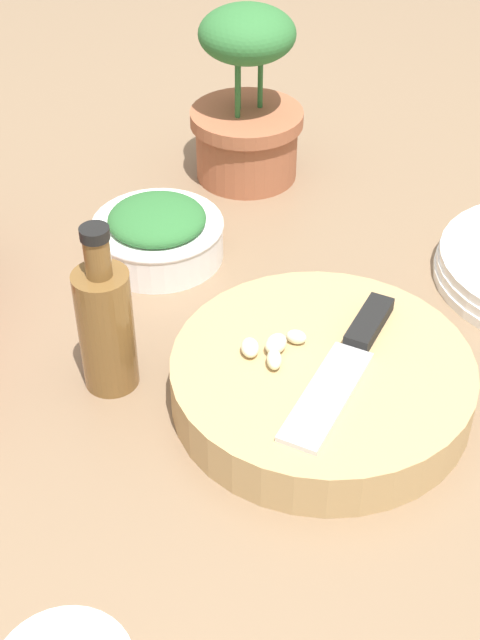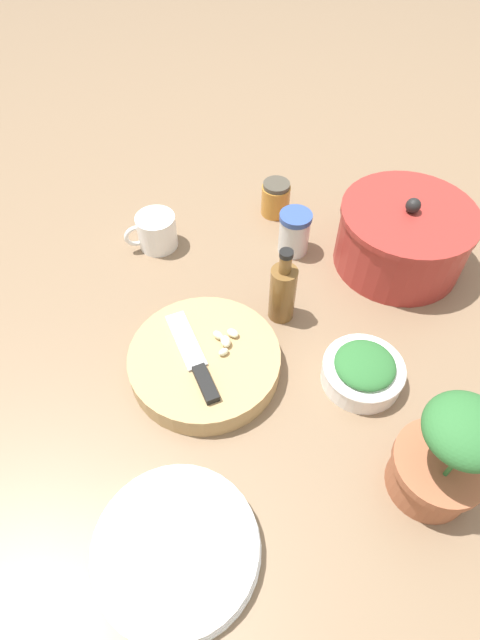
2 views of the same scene
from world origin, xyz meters
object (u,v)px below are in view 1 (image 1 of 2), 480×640
cutting_board (321,381)px  herb_bowl (158,233)px  garlic_cloves (272,347)px  potted_herb (247,107)px  chef_knife (348,358)px  oil_bottle (106,325)px

cutting_board → herb_bowl: 0.27m
garlic_cloves → potted_herb: bearing=38.9°
cutting_board → herb_bowl: (0.09, 0.25, 0.01)m
cutting_board → chef_knife: (0.01, -0.02, 0.03)m
potted_herb → oil_bottle: bearing=-162.5°
oil_bottle → potted_herb: 0.38m
chef_knife → oil_bottle: (-0.10, 0.18, 0.02)m
oil_bottle → potted_herb: bearing=17.5°
garlic_cloves → oil_bottle: oil_bottle is taller
garlic_cloves → herb_bowl: same height
chef_knife → potted_herb: potted_herb is taller
cutting_board → oil_bottle: bearing=118.3°
chef_knife → garlic_cloves: 0.06m
oil_bottle → chef_knife: bearing=-61.1°
potted_herb → chef_knife: bearing=-132.1°
cutting_board → oil_bottle: oil_bottle is taller
garlic_cloves → chef_knife: bearing=-64.2°
oil_bottle → potted_herb: (0.36, 0.11, 0.02)m
herb_bowl → garlic_cloves: bearing=-115.6°
chef_knife → potted_herb: size_ratio=0.96×
cutting_board → potted_herb: (0.28, 0.28, 0.07)m
oil_bottle → potted_herb: potted_herb is taller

